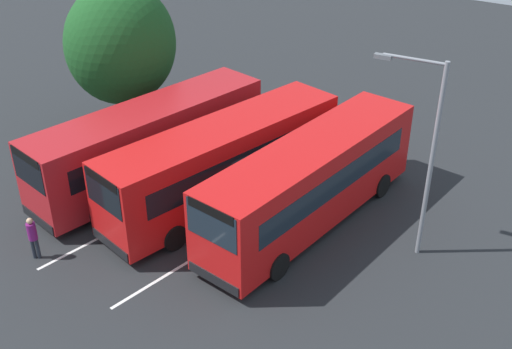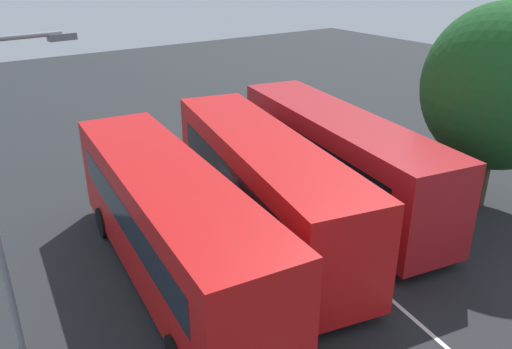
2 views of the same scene
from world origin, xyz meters
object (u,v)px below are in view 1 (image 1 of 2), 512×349
bus_center_right (311,181)px  pedestrian (33,235)px  depot_tree (121,44)px  bus_far_left (150,142)px  street_lamp (426,148)px  bus_center_left (224,161)px

bus_center_right → pedestrian: 10.01m
bus_center_right → depot_tree: 11.81m
bus_center_right → depot_tree: size_ratio=1.51×
bus_far_left → street_lamp: 11.27m
pedestrian → street_lamp: bearing=-86.1°
bus_far_left → pedestrian: size_ratio=6.52×
bus_far_left → bus_center_right: (-0.96, 7.04, 0.00)m
bus_far_left → bus_center_right: bearing=108.3°
pedestrian → street_lamp: (-7.72, 10.76, 3.13)m
bus_far_left → bus_center_left: bearing=106.1°
bus_far_left → bus_center_left: 3.52m
street_lamp → pedestrian: bearing=30.1°
bus_center_left → street_lamp: bearing=110.7°
bus_center_right → bus_far_left: bearing=-76.0°
pedestrian → depot_tree: size_ratio=0.23×
bus_center_right → street_lamp: bearing=103.2°
bus_far_left → bus_center_right: 7.10m
bus_center_left → bus_center_right: 3.59m
street_lamp → depot_tree: 15.34m
bus_center_left → pedestrian: bus_center_left is taller
bus_center_left → pedestrian: 7.46m
bus_far_left → pedestrian: 6.34m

